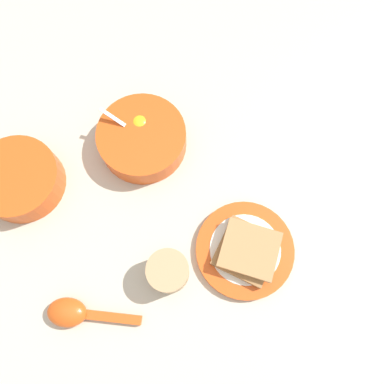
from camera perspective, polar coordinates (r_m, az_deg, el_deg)
The scene contains 7 objects.
ground_plane at distance 0.71m, azimuth -7.44°, elevation -4.63°, with size 3.00×3.00×0.00m, color beige.
egg_bowl at distance 0.74m, azimuth -7.58°, elevation 8.06°, with size 0.17×0.17×0.08m.
toast_plate at distance 0.70m, azimuth 8.04°, elevation -8.70°, with size 0.18×0.18×0.01m.
toast_sandwich at distance 0.68m, azimuth 8.49°, elevation -8.80°, with size 0.13×0.13×0.03m.
soup_spoon at distance 0.71m, azimuth -17.39°, elevation -17.20°, with size 0.13×0.15×0.03m.
congee_bowl at distance 0.77m, azimuth -24.87°, elevation 1.79°, with size 0.16×0.16×0.05m.
drinking_cup at distance 0.66m, azimuth -3.64°, elevation -11.98°, with size 0.07×0.07×0.06m.
Camera 1 is at (-0.04, -0.17, 0.69)m, focal length 35.00 mm.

